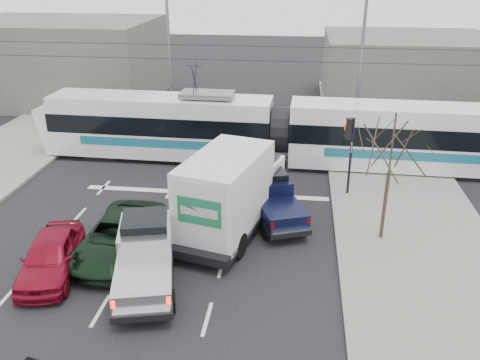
# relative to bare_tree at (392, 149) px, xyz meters

# --- Properties ---
(ground) EXTENTS (120.00, 120.00, 0.00)m
(ground) POSITION_rel_bare_tree_xyz_m (-7.60, -2.50, -3.79)
(ground) COLOR black
(ground) RESTS_ON ground
(sidewalk_right) EXTENTS (6.00, 60.00, 0.15)m
(sidewalk_right) POSITION_rel_bare_tree_xyz_m (1.40, -2.50, -3.72)
(sidewalk_right) COLOR gray
(sidewalk_right) RESTS_ON ground
(rails) EXTENTS (60.00, 1.60, 0.03)m
(rails) POSITION_rel_bare_tree_xyz_m (-7.60, 7.50, -3.78)
(rails) COLOR #33302D
(rails) RESTS_ON ground
(building_left) EXTENTS (14.00, 10.00, 6.00)m
(building_left) POSITION_rel_bare_tree_xyz_m (-21.60, 19.50, -0.79)
(building_left) COLOR slate
(building_left) RESTS_ON ground
(building_right) EXTENTS (12.00, 10.00, 5.00)m
(building_right) POSITION_rel_bare_tree_xyz_m (4.40, 21.50, -1.29)
(building_right) COLOR slate
(building_right) RESTS_ON ground
(bare_tree) EXTENTS (2.40, 2.40, 5.00)m
(bare_tree) POSITION_rel_bare_tree_xyz_m (0.00, 0.00, 0.00)
(bare_tree) COLOR #47382B
(bare_tree) RESTS_ON ground
(traffic_signal) EXTENTS (0.44, 0.44, 3.60)m
(traffic_signal) POSITION_rel_bare_tree_xyz_m (-1.13, 4.00, -1.05)
(traffic_signal) COLOR black
(traffic_signal) RESTS_ON ground
(street_lamp_near) EXTENTS (2.38, 0.25, 9.00)m
(street_lamp_near) POSITION_rel_bare_tree_xyz_m (-0.29, 11.50, 1.32)
(street_lamp_near) COLOR slate
(street_lamp_near) RESTS_ON ground
(street_lamp_far) EXTENTS (2.38, 0.25, 9.00)m
(street_lamp_far) POSITION_rel_bare_tree_xyz_m (-11.79, 13.50, 1.32)
(street_lamp_far) COLOR slate
(street_lamp_far) RESTS_ON ground
(catenary) EXTENTS (60.00, 0.20, 7.00)m
(catenary) POSITION_rel_bare_tree_xyz_m (-7.60, 7.50, 0.09)
(catenary) COLOR black
(catenary) RESTS_ON ground
(tram) EXTENTS (25.02, 3.19, 5.09)m
(tram) POSITION_rel_bare_tree_xyz_m (-4.38, 7.78, -1.98)
(tram) COLOR white
(tram) RESTS_ON ground
(silver_pickup) EXTENTS (3.03, 5.61, 1.94)m
(silver_pickup) POSITION_rel_bare_tree_xyz_m (-8.38, -3.45, -2.83)
(silver_pickup) COLOR black
(silver_pickup) RESTS_ON ground
(box_truck) EXTENTS (3.99, 7.20, 3.42)m
(box_truck) POSITION_rel_bare_tree_xyz_m (-5.90, 0.15, -2.10)
(box_truck) COLOR black
(box_truck) RESTS_ON ground
(navy_pickup) EXTENTS (3.16, 4.79, 1.90)m
(navy_pickup) POSITION_rel_bare_tree_xyz_m (-4.37, 1.45, -2.86)
(navy_pickup) COLOR black
(navy_pickup) RESTS_ON ground
(green_car) EXTENTS (2.54, 5.26, 1.44)m
(green_car) POSITION_rel_bare_tree_xyz_m (-9.77, -2.10, -3.07)
(green_car) COLOR black
(green_car) RESTS_ON ground
(red_car) EXTENTS (2.49, 4.48, 1.44)m
(red_car) POSITION_rel_bare_tree_xyz_m (-11.68, -3.71, -3.07)
(red_car) COLOR maroon
(red_car) RESTS_ON ground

